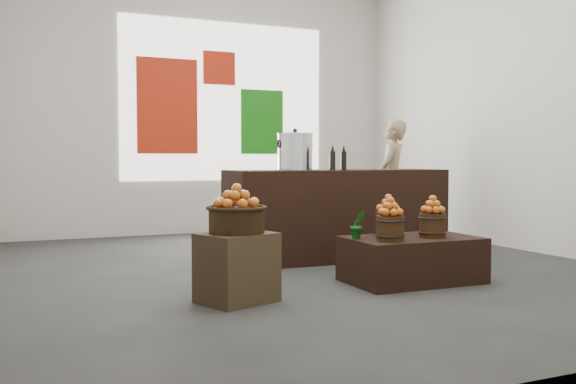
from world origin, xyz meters
name	(u,v)px	position (x,y,z in m)	size (l,w,h in m)	color
ground	(307,268)	(0.00, 0.00, 0.00)	(7.00, 7.00, 0.00)	#323230
back_wall	(206,101)	(0.00, 3.50, 2.00)	(6.00, 0.04, 4.00)	beige
back_opening	(225,101)	(0.30, 3.48, 2.00)	(3.20, 0.02, 2.40)	white
deco_red_left	(167,106)	(-0.60, 3.47, 1.90)	(0.90, 0.04, 1.40)	#AD220D
deco_green_right	(262,122)	(0.90, 3.47, 1.70)	(0.70, 0.04, 1.00)	#166E11
deco_red_upper	(219,68)	(0.20, 3.47, 2.50)	(0.50, 0.04, 0.50)	#AD220D
crate	(237,268)	(-1.18, -1.19, 0.27)	(0.55, 0.45, 0.55)	#493B22
wicker_basket	(237,220)	(-1.18, -1.19, 0.64)	(0.44, 0.44, 0.20)	black
apples_in_basket	(237,196)	(-1.18, -1.19, 0.83)	(0.34, 0.34, 0.18)	#9F050D
display_table	(412,260)	(0.55, -1.07, 0.21)	(1.19, 0.73, 0.41)	black
apple_bucket_front_left	(390,229)	(0.21, -1.23, 0.52)	(0.24, 0.24, 0.22)	#39200F
apples_in_bucket_front_left	(390,207)	(0.21, -1.23, 0.71)	(0.18, 0.18, 0.16)	#9F050D
apple_bucket_front_right	(433,225)	(0.71, -1.16, 0.52)	(0.24, 0.24, 0.22)	#39200F
apples_in_bucket_front_right	(433,205)	(0.71, -1.16, 0.71)	(0.18, 0.18, 0.16)	#9F050D
apple_bucket_rear	(388,223)	(0.44, -0.85, 0.52)	(0.24, 0.24, 0.22)	#39200F
apples_in_bucket_rear	(388,203)	(0.44, -0.85, 0.71)	(0.18, 0.18, 0.16)	#9F050D
herb_garnish_right	(431,220)	(0.87, -0.92, 0.54)	(0.23, 0.20, 0.26)	#135A14
herb_garnish_left	(358,225)	(0.03, -0.97, 0.54)	(0.14, 0.11, 0.25)	#135A14
counter	(336,214)	(0.57, 0.41, 0.50)	(2.45, 0.78, 1.00)	black
stock_pot_left	(295,153)	(0.07, 0.43, 1.19)	(0.38, 0.38, 0.38)	silver
oil_cruets	(346,157)	(0.56, 0.16, 1.14)	(0.18, 0.07, 0.28)	black
shopper	(392,180)	(2.09, 1.61, 0.83)	(0.61, 0.40, 1.67)	#8C7656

